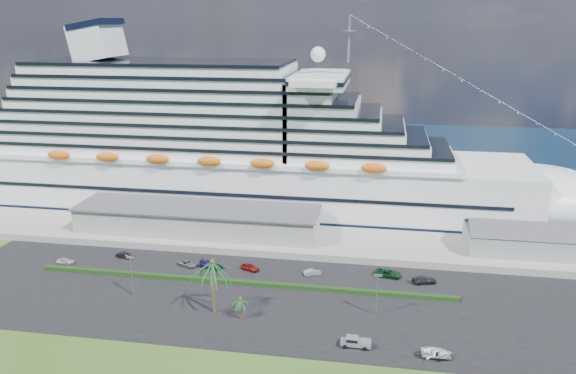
% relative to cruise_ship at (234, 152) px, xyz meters
% --- Properties ---
extents(ground, '(420.00, 420.00, 0.00)m').
position_rel_cruise_ship_xyz_m(ground, '(21.53, -64.00, -16.69)').
color(ground, '#38541C').
rests_on(ground, ground).
extents(asphalt_lot, '(140.00, 38.00, 0.12)m').
position_rel_cruise_ship_xyz_m(asphalt_lot, '(21.53, -53.00, -16.63)').
color(asphalt_lot, black).
rests_on(asphalt_lot, ground).
extents(wharf, '(240.00, 20.00, 1.80)m').
position_rel_cruise_ship_xyz_m(wharf, '(21.53, -24.00, -15.79)').
color(wharf, gray).
rests_on(wharf, ground).
extents(water, '(420.00, 160.00, 0.02)m').
position_rel_cruise_ship_xyz_m(water, '(21.53, 66.00, -16.68)').
color(water, '#0B1F31').
rests_on(water, ground).
extents(cruise_ship, '(191.00, 38.00, 54.00)m').
position_rel_cruise_ship_xyz_m(cruise_ship, '(0.00, 0.00, 0.00)').
color(cruise_ship, silver).
rests_on(cruise_ship, ground).
extents(terminal_building, '(61.00, 15.00, 6.30)m').
position_rel_cruise_ship_xyz_m(terminal_building, '(-3.47, -24.00, -11.68)').
color(terminal_building, gray).
rests_on(terminal_building, wharf).
extents(port_shed, '(24.00, 12.31, 7.37)m').
position_rel_cruise_ship_xyz_m(port_shed, '(73.53, -24.00, -12.30)').
color(port_shed, gray).
rests_on(port_shed, wharf).
extents(hedge, '(88.00, 1.10, 0.90)m').
position_rel_cruise_ship_xyz_m(hedge, '(13.53, -48.00, -16.12)').
color(hedge, black).
rests_on(hedge, asphalt_lot).
extents(lamp_post_left, '(1.60, 0.35, 8.27)m').
position_rel_cruise_ship_xyz_m(lamp_post_left, '(-6.47, -56.00, -11.35)').
color(lamp_post_left, gray).
rests_on(lamp_post_left, asphalt_lot).
extents(lamp_post_right, '(1.60, 0.35, 8.27)m').
position_rel_cruise_ship_xyz_m(lamp_post_right, '(41.53, -56.00, -11.35)').
color(lamp_post_right, gray).
rests_on(lamp_post_right, asphalt_lot).
extents(palm_tall, '(8.82, 8.82, 11.13)m').
position_rel_cruise_ship_xyz_m(palm_tall, '(11.53, -60.00, -7.49)').
color(palm_tall, '#47301E').
rests_on(palm_tall, ground).
extents(palm_short, '(3.53, 3.53, 4.56)m').
position_rel_cruise_ship_xyz_m(palm_short, '(17.03, -61.50, -13.03)').
color(palm_short, '#47301E').
rests_on(palm_short, ground).
extents(parked_car_0, '(3.93, 1.64, 1.33)m').
position_rel_cruise_ship_xyz_m(parked_car_0, '(-27.78, -44.60, -15.91)').
color(parked_car_0, silver).
rests_on(parked_car_0, asphalt_lot).
extents(parked_car_1, '(4.21, 1.98, 1.33)m').
position_rel_cruise_ship_xyz_m(parked_car_1, '(-16.05, -39.34, -15.91)').
color(parked_car_1, black).
rests_on(parked_car_1, asphalt_lot).
extents(parked_car_2, '(4.83, 3.54, 1.22)m').
position_rel_cruise_ship_xyz_m(parked_car_2, '(-0.39, -41.17, -15.96)').
color(parked_car_2, slate).
rests_on(parked_car_2, asphalt_lot).
extents(parked_car_3, '(5.83, 3.51, 1.58)m').
position_rel_cruise_ship_xyz_m(parked_car_3, '(5.29, -41.41, -15.78)').
color(parked_car_3, '#19154C').
rests_on(parked_car_3, asphalt_lot).
extents(parked_car_4, '(4.57, 3.20, 1.45)m').
position_rel_cruise_ship_xyz_m(parked_car_4, '(13.95, -41.10, -15.85)').
color(parked_car_4, maroon).
rests_on(parked_car_4, asphalt_lot).
extents(parked_car_5, '(3.99, 2.65, 1.24)m').
position_rel_cruise_ship_xyz_m(parked_car_5, '(27.78, -41.05, -15.95)').
color(parked_car_5, '#939499').
rests_on(parked_car_5, asphalt_lot).
extents(parked_car_6, '(5.97, 3.53, 1.56)m').
position_rel_cruise_ship_xyz_m(parked_car_6, '(43.78, -39.19, -15.80)').
color(parked_car_6, '#0E3919').
rests_on(parked_car_6, asphalt_lot).
extents(parked_car_7, '(5.41, 3.37, 1.46)m').
position_rel_cruise_ship_xyz_m(parked_car_7, '(51.18, -41.12, -15.84)').
color(parked_car_7, black).
rests_on(parked_car_7, asphalt_lot).
extents(pickup_truck, '(5.13, 2.05, 1.80)m').
position_rel_cruise_ship_xyz_m(pickup_truck, '(38.27, -67.23, -15.59)').
color(pickup_truck, black).
rests_on(pickup_truck, asphalt_lot).
extents(boat_trailer, '(5.81, 3.77, 1.67)m').
position_rel_cruise_ship_xyz_m(boat_trailer, '(51.40, -68.40, -15.47)').
color(boat_trailer, gray).
rests_on(boat_trailer, asphalt_lot).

